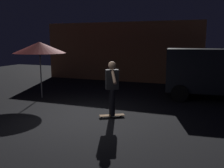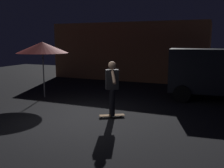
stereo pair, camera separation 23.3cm
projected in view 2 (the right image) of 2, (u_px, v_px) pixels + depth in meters
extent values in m
plane|color=black|center=(70.00, 121.00, 7.35)|extent=(28.00, 28.00, 0.00)
cube|color=#C67A47|center=(133.00, 51.00, 16.06)|extent=(9.32, 3.80, 3.40)
cylinder|color=black|center=(183.00, 85.00, 11.43)|extent=(0.68, 0.28, 0.66)
cylinder|color=black|center=(182.00, 94.00, 9.56)|extent=(0.68, 0.28, 0.66)
cylinder|color=slate|center=(43.00, 71.00, 10.32)|extent=(0.05, 0.05, 2.20)
cone|color=#A52626|center=(42.00, 47.00, 10.16)|extent=(2.10, 2.10, 0.45)
cube|color=olive|center=(112.00, 115.00, 7.73)|extent=(0.77, 0.58, 0.02)
sphere|color=silver|center=(121.00, 115.00, 7.86)|extent=(0.05, 0.05, 0.05)
sphere|color=silver|center=(122.00, 117.00, 7.70)|extent=(0.05, 0.05, 0.05)
sphere|color=silver|center=(102.00, 116.00, 7.77)|extent=(0.05, 0.05, 0.05)
sphere|color=silver|center=(103.00, 118.00, 7.60)|extent=(0.05, 0.05, 0.05)
cylinder|color=black|center=(111.00, 101.00, 7.76)|extent=(0.14, 0.14, 0.82)
cylinder|color=black|center=(113.00, 103.00, 7.55)|extent=(0.14, 0.14, 0.82)
cube|color=#262628|center=(112.00, 79.00, 7.53)|extent=(0.44, 0.39, 0.60)
sphere|color=tan|center=(112.00, 65.00, 7.46)|extent=(0.23, 0.23, 0.23)
cylinder|color=tan|center=(111.00, 74.00, 7.72)|extent=(0.36, 0.51, 0.46)
cylinder|color=tan|center=(113.00, 76.00, 7.29)|extent=(0.36, 0.51, 0.46)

